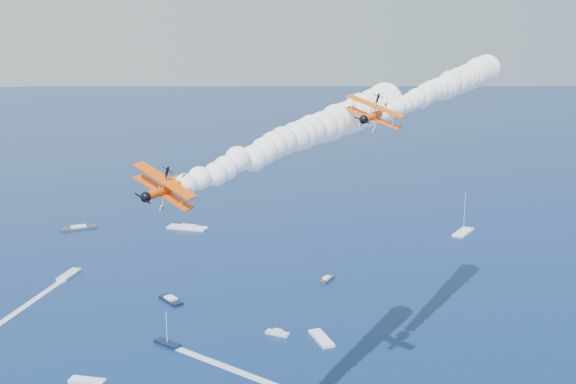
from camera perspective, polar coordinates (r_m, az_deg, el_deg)
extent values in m
cube|color=silver|center=(218.79, -18.02, -6.64)|extent=(7.58, 10.72, 0.70)
cube|color=black|center=(191.59, -9.88, -9.00)|extent=(6.12, 9.44, 0.70)
cube|color=black|center=(166.60, -10.17, -12.50)|extent=(6.09, 7.03, 0.70)
cube|color=white|center=(260.21, 14.60, -3.30)|extent=(12.73, 11.86, 0.70)
cube|color=#313742|center=(269.19, -17.28, -2.93)|extent=(13.81, 6.78, 0.70)
cube|color=white|center=(166.85, 2.84, -12.25)|extent=(3.60, 9.88, 0.70)
cube|color=white|center=(154.20, -16.62, -15.06)|extent=(8.00, 5.84, 0.70)
cube|color=#2E353E|center=(204.31, 3.31, -7.40)|extent=(6.37, 6.38, 0.70)
cube|color=silver|center=(169.25, -0.89, -11.86)|extent=(5.76, 5.30, 0.70)
cube|color=white|center=(260.56, -8.50, -3.00)|extent=(15.66, 12.65, 0.70)
cube|color=white|center=(199.42, -21.29, -8.93)|extent=(18.80, 34.88, 0.04)
cube|color=white|center=(152.62, -4.13, -14.95)|extent=(24.50, 31.53, 0.04)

